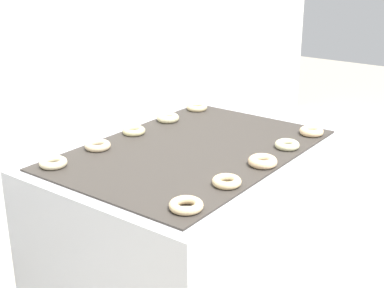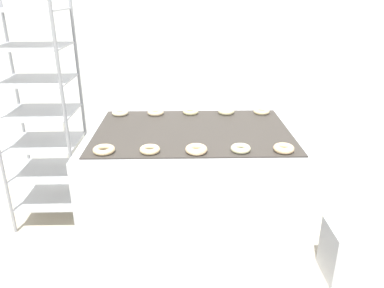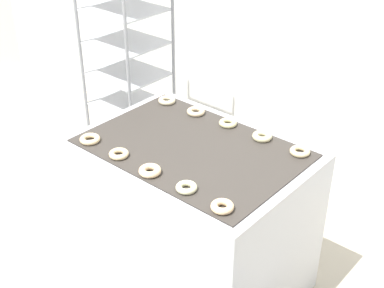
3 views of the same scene
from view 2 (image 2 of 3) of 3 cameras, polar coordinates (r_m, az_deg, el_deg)
wall_back at (r=3.59m, az=-0.48°, el=16.45°), size 8.00×0.05×2.80m
fryer_machine at (r=2.51m, az=0.08°, el=-8.42°), size 1.28×0.92×0.97m
baking_rack_cart at (r=3.06m, az=-22.04°, el=4.42°), size 0.53×0.48×1.79m
glaze_bin at (r=2.76m, az=23.64°, el=-14.81°), size 0.38×0.29×0.37m
donut_near_leftmost at (r=2.03m, az=-13.28°, el=-0.85°), size 0.12×0.12×0.03m
donut_near_left at (r=1.99m, az=-6.45°, el=-0.84°), size 0.11×0.11×0.03m
donut_near_center at (r=1.97m, az=0.66°, el=-0.82°), size 0.12×0.12×0.04m
donut_near_right at (r=2.01m, az=7.42°, el=-0.67°), size 0.11×0.11×0.03m
donut_near_rightmost at (r=2.04m, az=13.80°, el=-0.65°), size 0.11×0.11×0.03m
donut_far_leftmost at (r=2.63m, az=-10.90°, el=4.72°), size 0.11×0.11×0.03m
donut_far_left at (r=2.60m, az=-5.57°, el=4.83°), size 0.11×0.11×0.03m
donut_far_center at (r=2.61m, az=-0.22°, el=4.96°), size 0.11×0.11×0.03m
donut_far_right at (r=2.62m, az=5.22°, el=5.00°), size 0.11×0.11×0.04m
donut_far_rightmost at (r=2.66m, az=10.55°, el=4.92°), size 0.11×0.11×0.03m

